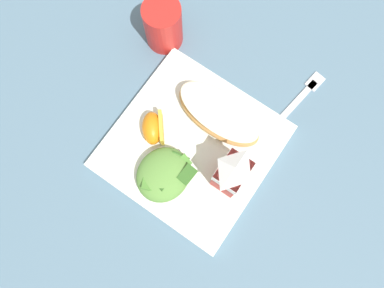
# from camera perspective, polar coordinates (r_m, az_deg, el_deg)

# --- Properties ---
(ground) EXTENTS (3.00, 3.00, 0.00)m
(ground) POSITION_cam_1_polar(r_m,az_deg,el_deg) (0.69, 0.00, -0.49)
(ground) COLOR slate
(white_plate) EXTENTS (0.28, 0.28, 0.02)m
(white_plate) POSITION_cam_1_polar(r_m,az_deg,el_deg) (0.68, 0.00, -0.34)
(white_plate) COLOR white
(white_plate) RESTS_ON ground
(cheesy_pizza_bread) EXTENTS (0.09, 0.17, 0.04)m
(cheesy_pizza_bread) POSITION_cam_1_polar(r_m,az_deg,el_deg) (0.67, 4.13, 4.65)
(cheesy_pizza_bread) COLOR tan
(cheesy_pizza_bread) RESTS_ON white_plate
(green_salad_pile) EXTENTS (0.10, 0.09, 0.04)m
(green_salad_pile) POSITION_cam_1_polar(r_m,az_deg,el_deg) (0.64, -4.41, -4.68)
(green_salad_pile) COLOR #5B8E3D
(green_salad_pile) RESTS_ON white_plate
(milk_carton) EXTENTS (0.06, 0.04, 0.11)m
(milk_carton) POSITION_cam_1_polar(r_m,az_deg,el_deg) (0.61, 6.18, -4.43)
(milk_carton) COLOR #B7332D
(milk_carton) RESTS_ON white_plate
(orange_wedge_front) EXTENTS (0.07, 0.07, 0.04)m
(orange_wedge_front) POSITION_cam_1_polar(r_m,az_deg,el_deg) (0.66, -5.97, 2.44)
(orange_wedge_front) COLOR orange
(orange_wedge_front) RESTS_ON white_plate
(metal_fork) EXTENTS (0.19, 0.05, 0.01)m
(metal_fork) POSITION_cam_1_polar(r_m,az_deg,el_deg) (0.74, 15.63, 6.11)
(metal_fork) COLOR silver
(metal_fork) RESTS_ON ground
(drinking_red_cup) EXTENTS (0.07, 0.07, 0.10)m
(drinking_red_cup) POSITION_cam_1_polar(r_m,az_deg,el_deg) (0.73, -4.46, 17.75)
(drinking_red_cup) COLOR red
(drinking_red_cup) RESTS_ON ground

